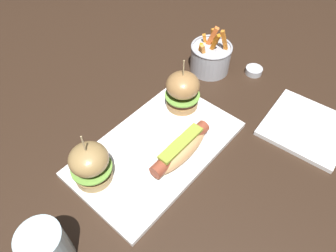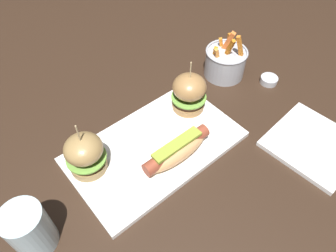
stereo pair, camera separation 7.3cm
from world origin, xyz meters
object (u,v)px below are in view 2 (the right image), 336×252
at_px(hot_dog, 177,150).
at_px(sauce_ramekin, 269,80).
at_px(platter_main, 155,147).
at_px(slider_right, 189,92).
at_px(slider_left, 85,154).
at_px(side_plate, 313,144).
at_px(water_glass, 30,229).
at_px(fries_bucket, 225,62).

bearing_deg(hot_dog, sauce_ramekin, 4.80).
distance_m(platter_main, slider_right, 0.16).
distance_m(hot_dog, sauce_ramekin, 0.39).
bearing_deg(sauce_ramekin, hot_dog, -175.20).
relative_size(slider_left, slider_right, 0.97).
xyz_separation_m(slider_left, side_plate, (0.45, -0.29, -0.06)).
bearing_deg(side_plate, platter_main, 141.16).
height_order(side_plate, water_glass, water_glass).
relative_size(sauce_ramekin, side_plate, 0.26).
distance_m(slider_right, water_glass, 0.47).
relative_size(hot_dog, side_plate, 0.91).
relative_size(slider_right, side_plate, 0.75).
height_order(platter_main, fries_bucket, fries_bucket).
bearing_deg(platter_main, slider_right, 16.49).
xyz_separation_m(slider_right, water_glass, (-0.46, -0.07, -0.01)).
bearing_deg(slider_left, sauce_ramekin, -7.61).
bearing_deg(slider_right, sauce_ramekin, -15.20).
bearing_deg(slider_left, platter_main, -17.66).
relative_size(fries_bucket, water_glass, 1.24).
relative_size(platter_main, hot_dog, 2.28).
xyz_separation_m(hot_dog, slider_right, (0.13, 0.10, 0.03)).
xyz_separation_m(hot_dog, water_glass, (-0.33, 0.03, 0.02)).
distance_m(platter_main, water_glass, 0.32).
xyz_separation_m(platter_main, slider_right, (0.15, 0.04, 0.06)).
distance_m(fries_bucket, side_plate, 0.33).
height_order(slider_left, sauce_ramekin, slider_left).
bearing_deg(hot_dog, slider_right, 38.06).
distance_m(slider_right, fries_bucket, 0.19).
height_order(hot_dog, slider_left, slider_left).
relative_size(hot_dog, fries_bucket, 1.28).
relative_size(slider_left, water_glass, 1.27).
relative_size(hot_dog, slider_right, 1.21).
bearing_deg(platter_main, hot_dog, -73.57).
bearing_deg(fries_bucket, sauce_ramekin, -57.49).
relative_size(slider_right, sauce_ramekin, 2.95).
height_order(slider_left, slider_right, slider_right).
bearing_deg(hot_dog, platter_main, 106.43).
relative_size(slider_right, fries_bucket, 1.05).
bearing_deg(sauce_ramekin, water_glass, -179.86).
xyz_separation_m(platter_main, side_plate, (0.30, -0.24, -0.00)).
distance_m(hot_dog, slider_right, 0.17).
xyz_separation_m(fries_bucket, water_glass, (-0.65, -0.11, 0.01)).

